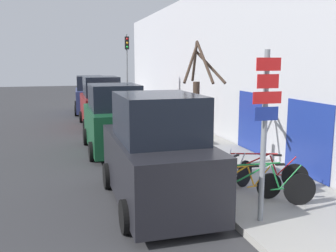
{
  "coord_description": "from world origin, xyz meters",
  "views": [
    {
      "loc": [
        -2.21,
        -2.31,
        3.25
      ],
      "look_at": [
        0.6,
        7.28,
        1.53
      ],
      "focal_mm": 40.0,
      "sensor_mm": 36.0,
      "label": 1
    }
  ],
  "objects": [
    {
      "name": "bicycle_0",
      "position": [
        1.84,
        4.58,
        0.57
      ],
      "size": [
        2.51,
        0.71,
        0.98
      ],
      "rotation": [
        0.0,
        0.0,
        1.33
      ],
      "color": "black",
      "rests_on": "sidewalk_curb"
    },
    {
      "name": "traffic_light",
      "position": [
        1.26,
        17.01,
        3.03
      ],
      "size": [
        0.2,
        0.3,
        4.5
      ],
      "color": "gray",
      "rests_on": "sidewalk_curb"
    },
    {
      "name": "building_facade",
      "position": [
        4.35,
        13.93,
        3.23
      ],
      "size": [
        0.23,
        32.0,
        6.5
      ],
      "color": "#BCBCC1",
      "rests_on": "ground"
    },
    {
      "name": "bicycle_1",
      "position": [
        1.56,
        4.98,
        0.51
      ],
      "size": [
        2.11,
        0.44,
        0.83
      ],
      "rotation": [
        0.0,
        0.0,
        1.46
      ],
      "color": "black",
      "rests_on": "sidewalk_curb"
    },
    {
      "name": "parked_car_1",
      "position": [
        -0.3,
        11.21,
        1.12
      ],
      "size": [
        2.1,
        4.18,
        2.46
      ],
      "rotation": [
        0.0,
        0.0,
        0.01
      ],
      "color": "#144728",
      "rests_on": "ground"
    },
    {
      "name": "street_tree",
      "position": [
        1.47,
        7.37,
        1.87
      ],
      "size": [
        1.07,
        1.65,
        3.67
      ],
      "color": "#3D2D23",
      "rests_on": "sidewalk_curb"
    },
    {
      "name": "parked_car_3",
      "position": [
        -0.25,
        22.13,
        1.08
      ],
      "size": [
        2.17,
        4.41,
        2.38
      ],
      "rotation": [
        0.0,
        0.0,
        -0.05
      ],
      "color": "navy",
      "rests_on": "ground"
    },
    {
      "name": "bicycle_2",
      "position": [
        1.45,
        5.4,
        0.55
      ],
      "size": [
        2.02,
        1.19,
        0.93
      ],
      "rotation": [
        0.0,
        0.0,
        2.1
      ],
      "color": "black",
      "rests_on": "sidewalk_curb"
    },
    {
      "name": "signpost",
      "position": [
        1.51,
        3.87,
        2.01
      ],
      "size": [
        0.59,
        0.12,
        3.33
      ],
      "color": "gray",
      "rests_on": "sidewalk_curb"
    },
    {
      "name": "parked_car_0",
      "position": [
        -0.13,
        5.7,
        1.15
      ],
      "size": [
        2.1,
        4.34,
        2.56
      ],
      "rotation": [
        0.0,
        0.0,
        0.0
      ],
      "color": "black",
      "rests_on": "ground"
    },
    {
      "name": "parked_car_2",
      "position": [
        -0.16,
        16.8,
        1.14
      ],
      "size": [
        2.04,
        4.57,
        2.53
      ],
      "rotation": [
        0.0,
        0.0,
        0.0
      ],
      "color": "maroon",
      "rests_on": "ground"
    },
    {
      "name": "pedestrian_far",
      "position": [
        2.49,
        12.57,
        1.2
      ],
      "size": [
        0.48,
        0.4,
        1.82
      ],
      "rotation": [
        0.0,
        0.0,
        0.01
      ],
      "color": "#1E2338",
      "rests_on": "sidewalk_curb"
    },
    {
      "name": "pedestrian_near",
      "position": [
        3.45,
        14.05,
        1.13
      ],
      "size": [
        0.44,
        0.38,
        1.7
      ],
      "rotation": [
        0.0,
        0.0,
        3.06
      ],
      "color": "#4C3D2D",
      "rests_on": "sidewalk_curb"
    },
    {
      "name": "bicycle_3",
      "position": [
        2.49,
        5.69,
        0.53
      ],
      "size": [
        2.13,
        1.16,
        0.89
      ],
      "rotation": [
        0.0,
        0.0,
        1.08
      ],
      "color": "black",
      "rests_on": "sidewalk_curb"
    },
    {
      "name": "ground_plane",
      "position": [
        0.0,
        11.2,
        0.0
      ],
      "size": [
        80.0,
        80.0,
        0.0
      ],
      "primitive_type": "plane",
      "color": "#333335"
    },
    {
      "name": "sidewalk_curb",
      "position": [
        2.6,
        14.0,
        0.07
      ],
      "size": [
        3.2,
        32.0,
        0.15
      ],
      "color": "#9E9B93",
      "rests_on": "ground"
    }
  ]
}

